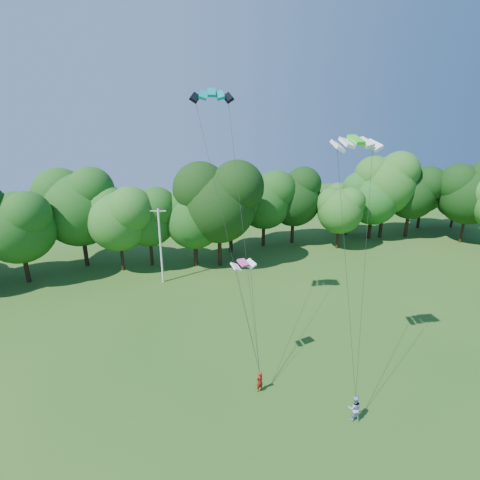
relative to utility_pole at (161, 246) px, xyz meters
name	(u,v)px	position (x,y,z in m)	size (l,w,h in m)	color
utility_pole	(161,246)	(0.00, 0.00, 0.00)	(1.67, 0.64, 8.69)	silver
kite_flyer_left	(259,381)	(4.09, -20.27, -3.67)	(0.57, 0.38, 1.57)	maroon
kite_flyer_right	(354,408)	(8.86, -24.57, -3.57)	(0.85, 0.67, 1.76)	#98A7D3
kite_teal	(211,92)	(3.54, -10.76, 15.57)	(3.37, 2.07, 0.73)	#048984
kite_green	(356,140)	(10.24, -20.04, 12.55)	(3.12, 1.63, 0.56)	#35E322
kite_pink	(243,263)	(3.66, -17.93, 4.44)	(1.84, 1.17, 0.33)	#E33F9D
tree_back_center	(219,197)	(7.60, 2.78, 4.51)	(9.86, 9.86, 14.35)	black
tree_back_east	(374,190)	(32.59, 5.99, 3.14)	(8.36, 8.36, 12.17)	#312213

